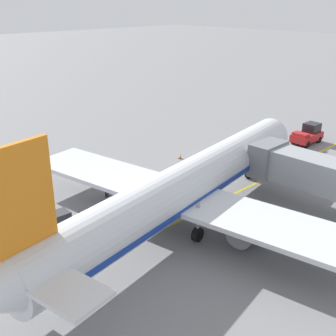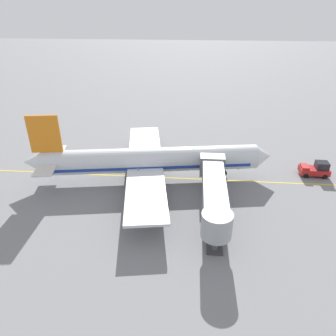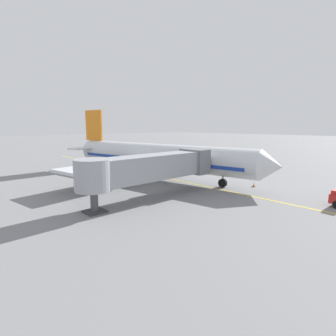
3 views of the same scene
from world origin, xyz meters
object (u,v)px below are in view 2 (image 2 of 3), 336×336
Objects in this scene: baggage_cart_front at (108,155)px; jet_bridge at (214,192)px; baggage_tug_lead at (119,160)px; ground_crew_loader at (148,150)px; safety_cone_nose_right at (238,166)px; ground_crew_wing_walker at (156,158)px; ground_crew_marshaller at (136,163)px; safety_cone_nose_left at (209,166)px; baggage_cart_second_in_train at (91,156)px; parked_airliner at (150,160)px; safety_cone_wing_tip at (214,151)px; pushback_tractor at (315,169)px.

jet_bridge is at bearing 50.39° from baggage_cart_front.
ground_crew_loader reaches higher than baggage_tug_lead.
baggage_cart_front is 4.95× the size of safety_cone_nose_right.
ground_crew_marshaller is (2.01, -3.15, 0.00)m from ground_crew_wing_walker.
jet_bridge reaches higher than safety_cone_nose_left.
ground_crew_loader is at bearing 107.52° from baggage_cart_second_in_train.
jet_bridge is 17.06m from ground_crew_marshaller.
parked_airliner reaches higher than baggage_cart_front.
parked_airliner reaches higher than safety_cone_wing_tip.
ground_crew_loader reaches higher than safety_cone_nose_left.
parked_airliner is at bearing 11.10° from ground_crew_loader.
ground_crew_loader is at bearing 110.13° from baggage_cart_front.
ground_crew_marshaller reaches higher than baggage_cart_second_in_train.
baggage_tug_lead is at bearing -88.64° from safety_cone_nose_right.
ground_crew_wing_walker is at bearing -94.26° from pushback_tractor.
ground_crew_loader and ground_crew_marshaller have the same top height.
baggage_cart_second_in_train is (0.58, -2.89, 0.00)m from baggage_cart_front.
pushback_tractor is 17.06m from safety_cone_wing_tip.
baggage_cart_front and baggage_cart_second_in_train have the same top height.
pushback_tractor reaches higher than safety_cone_nose_left.
baggage_cart_front is (-14.44, -17.44, -2.51)m from jet_bridge.
parked_airliner is 13.90× the size of baggage_tug_lead.
ground_crew_loader reaches higher than safety_cone_wing_tip.
jet_bridge is 5.61× the size of baggage_cart_front.
ground_crew_loader is (-8.33, -1.63, -2.23)m from parked_airliner.
jet_bridge is 3.68× the size of pushback_tractor.
parked_airliner is 22.05× the size of ground_crew_loader.
jet_bridge is (8.50, 9.29, 0.27)m from parked_airliner.
ground_crew_wing_walker is (-13.77, -8.95, -2.51)m from jet_bridge.
safety_cone_nose_right is at bearing 33.54° from safety_cone_wing_tip.
ground_crew_wing_walker is 2.86× the size of safety_cone_nose_right.
safety_cone_nose_right is at bearing 87.52° from baggage_cart_front.
pushback_tractor is at bearing 97.47° from parked_airliner.
ground_crew_loader is (-3.06, -1.97, 0.00)m from ground_crew_wing_walker.
safety_cone_nose_right is 1.00× the size of safety_cone_wing_tip.
baggage_cart_front is at bearing -116.63° from ground_crew_marshaller.
ground_crew_wing_walker reaches higher than baggage_cart_second_in_train.
safety_cone_wing_tip is at bearing 118.00° from ground_crew_wing_walker.
pushback_tractor is 7.55× the size of safety_cone_nose_left.
jet_bridge is at bearing -19.22° from safety_cone_nose_right.
pushback_tractor is 2.64× the size of ground_crew_wing_walker.
parked_airliner reaches higher than ground_crew_loader.
ground_crew_loader is at bearing -100.25° from pushback_tractor.
ground_crew_marshaller reaches higher than safety_cone_nose_right.
baggage_cart_front is at bearing -126.05° from parked_airliner.
ground_crew_wing_walker is at bearing -146.97° from jet_bridge.
pushback_tractor is at bearing 85.57° from safety_cone_nose_left.
jet_bridge is 9.70× the size of ground_crew_wing_walker.
pushback_tractor is (-3.38, 25.73, -2.09)m from parked_airliner.
baggage_cart_second_in_train is 20.32m from safety_cone_nose_left.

